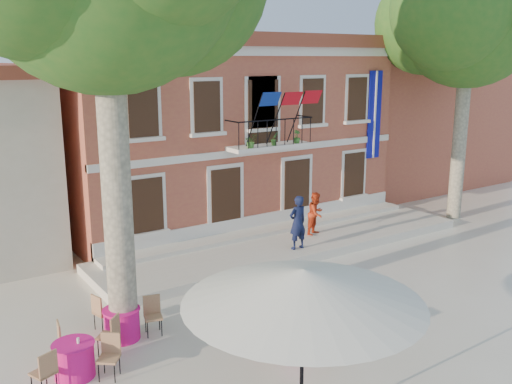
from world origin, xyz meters
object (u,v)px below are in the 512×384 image
at_px(plane_tree_east, 470,18).
at_px(cafe_table_3, 122,322).
at_px(cafe_table_0, 74,358).
at_px(patio_umbrella, 303,287).
at_px(pedestrian_navy, 298,222).
at_px(cafe_table_1, 301,325).
at_px(pedestrian_orange, 316,213).

relative_size(plane_tree_east, cafe_table_3, 6.07).
xyz_separation_m(plane_tree_east, cafe_table_0, (-17.07, -3.49, -7.71)).
height_order(plane_tree_east, cafe_table_3, plane_tree_east).
relative_size(patio_umbrella, pedestrian_navy, 2.28).
distance_m(pedestrian_navy, cafe_table_1, 6.03).
bearing_deg(pedestrian_navy, pedestrian_orange, -150.45).
distance_m(patio_umbrella, cafe_table_0, 5.54).
relative_size(pedestrian_orange, cafe_table_0, 0.85).
relative_size(plane_tree_east, patio_umbrella, 2.62).
distance_m(plane_tree_east, pedestrian_navy, 11.00).
distance_m(cafe_table_0, cafe_table_1, 5.14).
xyz_separation_m(pedestrian_orange, cafe_table_3, (-8.64, -3.18, -0.65)).
relative_size(plane_tree_east, cafe_table_0, 5.94).
height_order(cafe_table_1, cafe_table_3, same).
distance_m(pedestrian_navy, cafe_table_3, 7.46).
bearing_deg(pedestrian_navy, plane_tree_east, -179.67).
xyz_separation_m(pedestrian_navy, cafe_table_0, (-8.52, -3.29, -0.79)).
bearing_deg(cafe_table_0, pedestrian_navy, 21.10).
bearing_deg(patio_umbrella, cafe_table_3, 105.16).
xyz_separation_m(patio_umbrella, cafe_table_0, (-2.85, 4.11, -2.38)).
xyz_separation_m(plane_tree_east, cafe_table_3, (-15.62, -2.45, -7.71)).
bearing_deg(cafe_table_3, plane_tree_east, 8.92).
bearing_deg(pedestrian_navy, cafe_table_1, 51.94).
distance_m(plane_tree_east, cafe_table_3, 17.59).
bearing_deg(cafe_table_3, pedestrian_orange, 20.19).
height_order(patio_umbrella, pedestrian_orange, patio_umbrella).
xyz_separation_m(plane_tree_east, pedestrian_navy, (-8.55, -0.20, -6.92)).
height_order(plane_tree_east, patio_umbrella, plane_tree_east).
distance_m(pedestrian_orange, cafe_table_3, 9.23).
distance_m(pedestrian_navy, pedestrian_orange, 1.83).
relative_size(pedestrian_navy, cafe_table_3, 1.02).
relative_size(cafe_table_1, cafe_table_3, 1.03).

